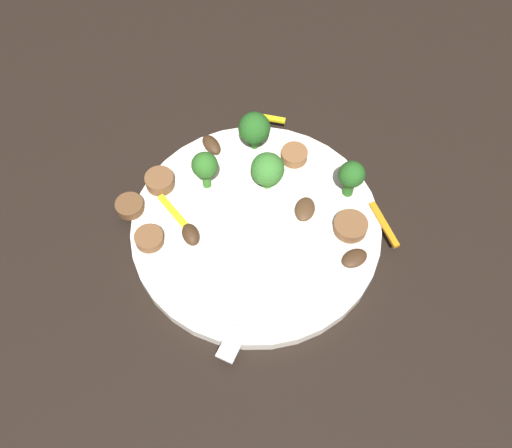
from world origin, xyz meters
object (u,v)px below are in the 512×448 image
broccoli_floret_1 (351,176)px  pepper_strip_2 (384,224)px  sausage_slice_1 (350,226)px  pepper_strip_1 (175,214)px  mushroom_1 (191,235)px  pepper_strip_0 (268,118)px  mushroom_3 (305,209)px  plate (256,227)px  broccoli_floret_0 (268,170)px  sausage_slice_0 (149,239)px  broccoli_floret_3 (205,166)px  sausage_slice_3 (130,206)px  broccoli_floret_2 (254,128)px  sausage_slice_2 (294,155)px  mushroom_0 (211,145)px  sausage_slice_4 (160,181)px  fork (258,292)px  mushroom_4 (354,258)px

broccoli_floret_1 → pepper_strip_2: (0.00, 0.05, -0.03)m
sausage_slice_1 → pepper_strip_1: size_ratio=0.63×
mushroom_1 → pepper_strip_0: bearing=-157.2°
mushroom_3 → plate: bearing=-23.4°
broccoli_floret_0 → sausage_slice_0: bearing=-10.1°
plate → mushroom_1: mushroom_1 is taller
broccoli_floret_0 → broccoli_floret_3: size_ratio=0.92×
sausage_slice_3 → sausage_slice_1: bearing=133.7°
broccoli_floret_2 → sausage_slice_2: (-0.02, 0.04, -0.03)m
plate → broccoli_floret_0: 0.06m
broccoli_floret_1 → sausage_slice_2: broccoli_floret_1 is taller
mushroom_0 → pepper_strip_0: bearing=173.6°
sausage_slice_4 → pepper_strip_1: size_ratio=0.55×
mushroom_0 → pepper_strip_2: mushroom_0 is taller
plate → pepper_strip_0: pepper_strip_0 is taller
broccoli_floret_3 → sausage_slice_0: bearing=11.0°
fork → mushroom_0: 0.19m
sausage_slice_1 → pepper_strip_2: bearing=146.8°
broccoli_floret_2 → sausage_slice_0: 0.17m
mushroom_3 → pepper_strip_0: (-0.05, -0.12, -0.00)m
broccoli_floret_3 → pepper_strip_2: (-0.11, 0.16, -0.03)m
sausage_slice_4 → broccoli_floret_3: bearing=139.4°
pepper_strip_0 → sausage_slice_3: bearing=-0.1°
sausage_slice_2 → mushroom_4: sausage_slice_2 is taller
sausage_slice_1 → sausage_slice_2: same height
mushroom_1 → broccoli_floret_3: bearing=-142.0°
mushroom_0 → broccoli_floret_0: bearing=101.3°
broccoli_floret_2 → pepper_strip_2: broccoli_floret_2 is taller
broccoli_floret_0 → sausage_slice_0: broccoli_floret_0 is taller
fork → sausage_slice_2: sausage_slice_2 is taller
sausage_slice_2 → mushroom_3: (0.04, 0.06, -0.00)m
plate → fork: size_ratio=1.59×
sausage_slice_4 → mushroom_0: bearing=-177.3°
broccoli_floret_1 → sausage_slice_0: broccoli_floret_1 is taller
broccoli_floret_1 → sausage_slice_1: (0.03, 0.03, -0.03)m
pepper_strip_1 → broccoli_floret_0: bearing=161.6°
broccoli_floret_0 → pepper_strip_1: size_ratio=0.83×
mushroom_0 → broccoli_floret_2: bearing=142.7°
broccoli_floret_0 → broccoli_floret_1: broccoli_floret_1 is taller
mushroom_1 → mushroom_4: size_ratio=0.93×
sausage_slice_1 → fork: bearing=-3.4°
fork → broccoli_floret_0: (-0.09, -0.09, 0.03)m
sausage_slice_0 → sausage_slice_4: (-0.05, -0.05, 0.00)m
mushroom_1 → pepper_strip_2: (-0.17, 0.12, -0.00)m
broccoli_floret_0 → pepper_strip_2: broccoli_floret_0 is taller
broccoli_floret_2 → mushroom_3: broccoli_floret_2 is taller
fork → sausage_slice_4: 0.17m
plate → mushroom_3: mushroom_3 is taller
pepper_strip_0 → sausage_slice_1: bearing=79.3°
broccoli_floret_3 → sausage_slice_1: size_ratio=1.45×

